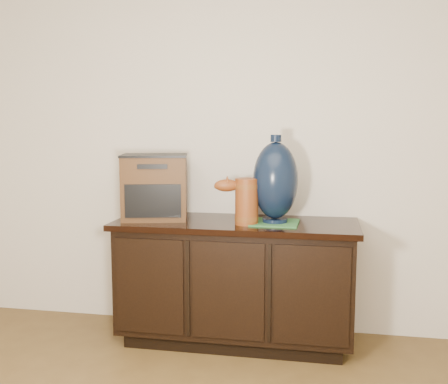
% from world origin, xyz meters
% --- Properties ---
extents(room, '(5.00, 5.00, 5.00)m').
position_xyz_m(room, '(0.00, 0.00, 1.30)').
color(room, brown).
rests_on(room, ground).
extents(sideboard, '(1.46, 0.56, 0.75)m').
position_xyz_m(sideboard, '(0.00, 2.23, 0.39)').
color(sideboard, black).
rests_on(sideboard, ground).
extents(terracotta_vessel, '(0.38, 0.17, 0.27)m').
position_xyz_m(terracotta_vessel, '(0.08, 2.14, 0.91)').
color(terracotta_vessel, brown).
rests_on(terracotta_vessel, sideboard).
extents(tv_radio, '(0.46, 0.40, 0.40)m').
position_xyz_m(tv_radio, '(-0.51, 2.23, 0.95)').
color(tv_radio, '#432710').
rests_on(tv_radio, sideboard).
extents(green_mat, '(0.28, 0.28, 0.01)m').
position_xyz_m(green_mat, '(0.24, 2.21, 0.76)').
color(green_mat, '#2F6934').
rests_on(green_mat, sideboard).
extents(lamp_base, '(0.27, 0.27, 0.51)m').
position_xyz_m(lamp_base, '(0.24, 2.21, 1.01)').
color(lamp_base, black).
rests_on(lamp_base, green_mat).
extents(spray_can, '(0.07, 0.07, 0.20)m').
position_xyz_m(spray_can, '(0.07, 2.41, 0.85)').
color(spray_can, '#590F12').
rests_on(spray_can, sideboard).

